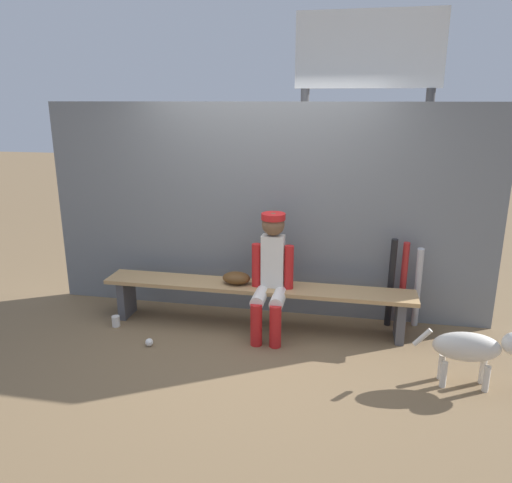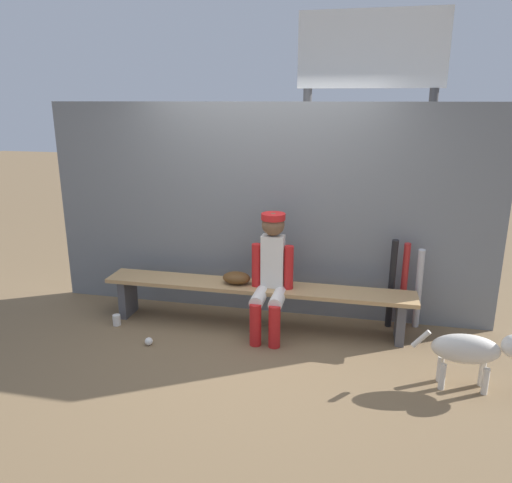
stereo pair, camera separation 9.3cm
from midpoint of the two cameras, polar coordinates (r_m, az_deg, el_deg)
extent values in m
plane|color=brown|center=(5.09, 0.53, -9.78)|extent=(30.00, 30.00, 0.00)
cube|color=slate|center=(5.12, 1.55, 3.45)|extent=(4.67, 0.03, 2.20)
cube|color=tan|center=(4.92, 0.55, -5.27)|extent=(3.10, 0.36, 0.04)
cube|color=#4C4C51|center=(5.44, -14.12, -6.17)|extent=(0.08, 0.29, 0.41)
cube|color=#4C4C51|center=(4.94, 16.84, -8.76)|extent=(0.08, 0.29, 0.41)
cube|color=silver|center=(4.79, 2.52, -2.31)|extent=(0.22, 0.13, 0.52)
sphere|color=brown|center=(4.69, 2.58, 1.98)|extent=(0.22, 0.22, 0.22)
cylinder|color=red|center=(4.67, 2.59, 2.90)|extent=(0.23, 0.23, 0.06)
cylinder|color=silver|center=(4.74, 1.00, -6.39)|extent=(0.13, 0.38, 0.13)
cylinder|color=red|center=(4.65, 0.51, -9.60)|extent=(0.11, 0.11, 0.41)
cylinder|color=red|center=(4.82, 0.60, -2.82)|extent=(0.09, 0.09, 0.44)
cylinder|color=silver|center=(4.71, 3.16, -6.56)|extent=(0.13, 0.38, 0.13)
cylinder|color=red|center=(4.62, 2.73, -9.80)|extent=(0.11, 0.11, 0.41)
cylinder|color=red|center=(4.77, 4.37, -3.08)|extent=(0.09, 0.09, 0.44)
ellipsoid|color=#593819|center=(4.93, -1.72, -4.22)|extent=(0.28, 0.20, 0.12)
cylinder|color=black|center=(5.06, 15.92, -4.79)|extent=(0.07, 0.16, 0.94)
cylinder|color=#B22323|center=(5.13, 17.23, -4.90)|extent=(0.06, 0.14, 0.90)
cylinder|color=#B7B7BC|center=(5.14, 18.78, -5.24)|extent=(0.09, 0.19, 0.85)
sphere|color=white|center=(4.82, -11.74, -11.23)|extent=(0.07, 0.07, 0.07)
cylinder|color=silver|center=(5.28, -15.32, -8.75)|extent=(0.08, 0.08, 0.11)
cylinder|color=silver|center=(4.86, 2.42, -4.60)|extent=(0.08, 0.08, 0.11)
cylinder|color=#3F3F42|center=(6.10, 6.13, 6.11)|extent=(0.10, 0.10, 2.34)
cylinder|color=#3F3F42|center=(6.11, 19.33, 5.31)|extent=(0.10, 0.10, 2.34)
cube|color=white|center=(6.00, 13.73, 20.82)|extent=(1.64, 0.08, 0.83)
ellipsoid|color=beige|center=(4.30, 23.67, -11.31)|extent=(0.52, 0.20, 0.24)
cylinder|color=beige|center=(4.22, 19.15, -10.58)|extent=(0.15, 0.04, 0.16)
cylinder|color=beige|center=(4.49, 25.24, -13.62)|extent=(0.05, 0.05, 0.22)
cylinder|color=beige|center=(4.39, 25.57, -14.38)|extent=(0.05, 0.05, 0.22)
cylinder|color=beige|center=(4.43, 21.10, -13.57)|extent=(0.05, 0.05, 0.22)
cylinder|color=beige|center=(4.32, 21.33, -14.34)|extent=(0.05, 0.05, 0.22)
camera|label=1|loc=(0.05, -89.44, 0.16)|focal=34.58mm
camera|label=2|loc=(0.05, 90.56, -0.16)|focal=34.58mm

